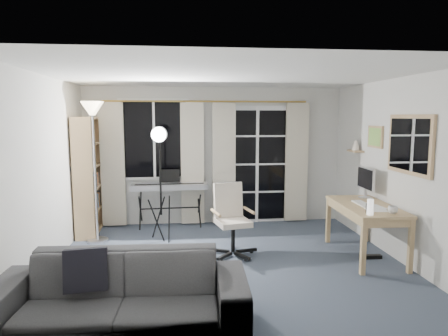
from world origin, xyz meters
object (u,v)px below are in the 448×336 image
at_px(bookshelf, 86,179).
at_px(monitor, 366,180).
at_px(sofa, 120,282).
at_px(studio_light, 160,148).
at_px(office_chair, 230,212).
at_px(torchiere_lamp, 93,130).
at_px(mug, 393,209).
at_px(keyboard_piano, 170,187).
at_px(desk, 366,211).

distance_m(bookshelf, monitor, 4.33).
height_order(bookshelf, sofa, bookshelf).
xyz_separation_m(studio_light, office_chair, (0.99, -0.61, -0.86)).
xyz_separation_m(studio_light, sofa, (-0.24, -2.52, -0.99)).
xyz_separation_m(office_chair, sofa, (-1.22, -1.91, -0.13)).
bearing_deg(torchiere_lamp, bookshelf, 118.67).
xyz_separation_m(monitor, mug, (-0.10, -0.95, -0.21)).
relative_size(keyboard_piano, mug, 11.07).
relative_size(studio_light, desk, 1.32).
relative_size(bookshelf, sofa, 0.83).
distance_m(torchiere_lamp, studio_light, 1.01).
distance_m(bookshelf, torchiere_lamp, 0.95).
relative_size(studio_light, monitor, 3.47).
height_order(keyboard_piano, mug, keyboard_piano).
relative_size(office_chair, desk, 0.72).
height_order(bookshelf, keyboard_piano, bookshelf).
relative_size(torchiere_lamp, monitor, 4.10).
bearing_deg(office_chair, studio_light, 136.03).
distance_m(bookshelf, keyboard_piano, 1.35).
height_order(bookshelf, torchiere_lamp, torchiere_lamp).
height_order(office_chair, desk, office_chair).
relative_size(studio_light, sofa, 0.78).
bearing_deg(monitor, mug, -93.98).
xyz_separation_m(torchiere_lamp, keyboard_piano, (1.09, 0.62, -1.00)).
distance_m(office_chair, monitor, 2.04).
distance_m(monitor, sofa, 3.84).
bearing_deg(keyboard_piano, office_chair, -59.28).
xyz_separation_m(keyboard_piano, desk, (2.67, -1.67, -0.08)).
bearing_deg(sofa, bookshelf, 110.15).
relative_size(desk, mug, 11.56).
xyz_separation_m(keyboard_piano, studio_light, (-0.12, -0.73, 0.73)).
height_order(bookshelf, desk, bookshelf).
relative_size(keyboard_piano, sofa, 0.57).
bearing_deg(office_chair, desk, -23.10).
xyz_separation_m(desk, monitor, (0.20, 0.45, 0.36)).
distance_m(office_chair, desk, 1.84).
bearing_deg(desk, bookshelf, 161.29).
height_order(desk, monitor, monitor).
distance_m(studio_light, monitor, 3.06).
bearing_deg(sofa, monitor, 34.63).
height_order(studio_light, desk, studio_light).
relative_size(torchiere_lamp, mug, 18.04).
bearing_deg(desk, sofa, -150.68).
height_order(torchiere_lamp, office_chair, torchiere_lamp).
height_order(studio_light, office_chair, studio_light).
distance_m(bookshelf, studio_light, 1.44).
bearing_deg(monitor, bookshelf, 167.80).
bearing_deg(monitor, torchiere_lamp, 173.17).
relative_size(bookshelf, mug, 16.12).
height_order(torchiere_lamp, studio_light, torchiere_lamp).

